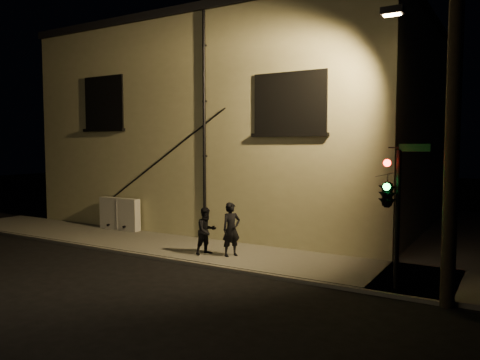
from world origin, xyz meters
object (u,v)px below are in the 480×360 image
Objects in this scene: pedestrian_a at (231,229)px; streetlamp_pole at (449,127)px; traffic_signal at (388,192)px; utility_cabinet at (120,214)px; pedestrian_b at (206,231)px.

streetlamp_pole is (6.32, -1.13, 3.03)m from pedestrian_a.
pedestrian_a is at bearing 169.47° from traffic_signal.
pedestrian_b reaches higher than utility_cabinet.
pedestrian_b is 7.84m from streetlamp_pole.
utility_cabinet is 0.26× the size of streetlamp_pole.
pedestrian_a reaches higher than utility_cabinet.
utility_cabinet is 0.57× the size of traffic_signal.
streetlamp_pole is at bearing -12.01° from utility_cabinet.
pedestrian_a is 7.10m from streetlamp_pole.
streetlamp_pole reaches higher than pedestrian_a.
utility_cabinet is at bearing 167.99° from streetlamp_pole.
pedestrian_a is 0.48× the size of traffic_signal.
pedestrian_a is at bearing -13.86° from utility_cabinet.
traffic_signal is (11.42, -2.51, 1.71)m from utility_cabinet.
utility_cabinet is at bearing 106.13° from pedestrian_a.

